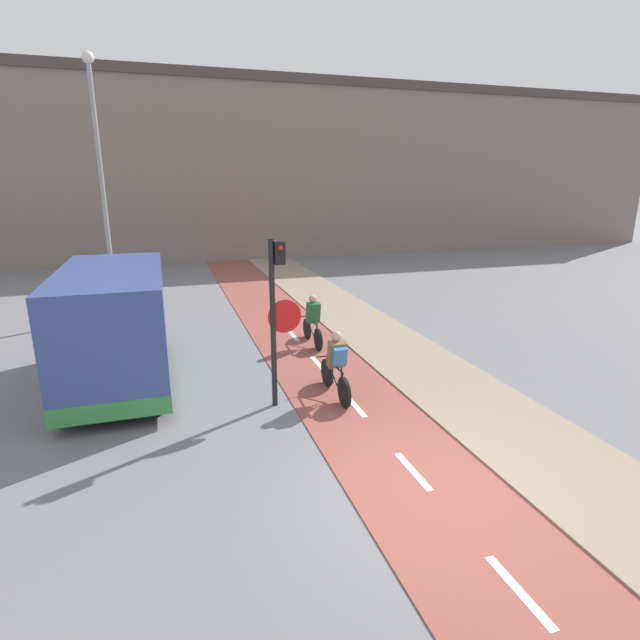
# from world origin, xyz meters

# --- Properties ---
(ground_plane) EXTENTS (120.00, 120.00, 0.00)m
(ground_plane) POSITION_xyz_m (0.00, 0.00, 0.00)
(ground_plane) COLOR slate
(bike_lane) EXTENTS (2.39, 60.00, 0.02)m
(bike_lane) POSITION_xyz_m (0.00, 0.00, 0.01)
(bike_lane) COLOR brown
(bike_lane) RESTS_ON ground_plane
(sidewalk_strip) EXTENTS (2.40, 60.00, 0.05)m
(sidewalk_strip) POSITION_xyz_m (2.40, 0.00, 0.03)
(sidewalk_strip) COLOR gray
(sidewalk_strip) RESTS_ON ground_plane
(building_row_background) EXTENTS (60.00, 5.20, 10.06)m
(building_row_background) POSITION_xyz_m (0.00, 25.41, 5.04)
(building_row_background) COLOR slate
(building_row_background) RESTS_ON ground_plane
(traffic_light_pole) EXTENTS (0.67, 0.25, 3.38)m
(traffic_light_pole) POSITION_xyz_m (-1.45, 3.56, 2.09)
(traffic_light_pole) COLOR black
(traffic_light_pole) RESTS_ON ground_plane
(street_lamp_far) EXTENTS (0.36, 0.36, 8.14)m
(street_lamp_far) POSITION_xyz_m (-5.12, 11.99, 4.86)
(street_lamp_far) COLOR gray
(street_lamp_far) RESTS_ON ground_plane
(cyclist_near) EXTENTS (0.46, 1.75, 1.46)m
(cyclist_near) POSITION_xyz_m (-0.22, 3.55, 0.70)
(cyclist_near) COLOR black
(cyclist_near) RESTS_ON ground_plane
(cyclist_far) EXTENTS (0.46, 1.68, 1.43)m
(cyclist_far) POSITION_xyz_m (0.33, 7.05, 0.66)
(cyclist_far) COLOR black
(cyclist_far) RESTS_ON ground_plane
(van) EXTENTS (2.12, 5.02, 2.60)m
(van) POSITION_xyz_m (-4.60, 5.78, 1.28)
(van) COLOR #334784
(van) RESTS_ON ground_plane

